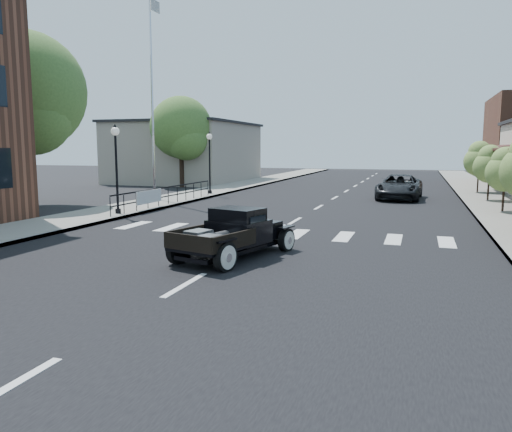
% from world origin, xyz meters
% --- Properties ---
extents(ground, '(120.00, 120.00, 0.00)m').
position_xyz_m(ground, '(0.00, 0.00, 0.00)').
color(ground, black).
rests_on(ground, ground).
extents(road, '(14.00, 80.00, 0.02)m').
position_xyz_m(road, '(0.00, 15.00, 0.01)').
color(road, black).
rests_on(road, ground).
extents(road_markings, '(12.00, 60.00, 0.06)m').
position_xyz_m(road_markings, '(0.00, 10.00, 0.00)').
color(road_markings, silver).
rests_on(road_markings, ground).
extents(sidewalk_left, '(3.00, 80.00, 0.15)m').
position_xyz_m(sidewalk_left, '(-8.50, 15.00, 0.07)').
color(sidewalk_left, gray).
rests_on(sidewalk_left, ground).
extents(sidewalk_right, '(3.00, 80.00, 0.15)m').
position_xyz_m(sidewalk_right, '(8.50, 15.00, 0.07)').
color(sidewalk_right, gray).
rests_on(sidewalk_right, ground).
extents(low_building_left, '(10.00, 12.00, 5.00)m').
position_xyz_m(low_building_left, '(-15.00, 28.00, 2.50)').
color(low_building_left, gray).
rests_on(low_building_left, ground).
extents(railing, '(0.08, 10.00, 1.00)m').
position_xyz_m(railing, '(-7.30, 10.00, 0.65)').
color(railing, black).
rests_on(railing, sidewalk_left).
extents(banner, '(0.04, 2.20, 0.60)m').
position_xyz_m(banner, '(-7.22, 8.00, 0.45)').
color(banner, silver).
rests_on(banner, sidewalk_left).
extents(lamp_post_b, '(0.36, 0.36, 3.80)m').
position_xyz_m(lamp_post_b, '(-7.60, 6.00, 2.05)').
color(lamp_post_b, black).
rests_on(lamp_post_b, sidewalk_left).
extents(lamp_post_c, '(0.36, 0.36, 3.80)m').
position_xyz_m(lamp_post_c, '(-7.60, 16.00, 2.05)').
color(lamp_post_c, black).
rests_on(lamp_post_c, sidewalk_left).
extents(flagpole, '(0.12, 0.12, 11.08)m').
position_xyz_m(flagpole, '(-9.20, 12.00, 5.69)').
color(flagpole, silver).
rests_on(flagpole, sidewalk_left).
extents(big_tree_near, '(5.92, 5.92, 8.69)m').
position_xyz_m(big_tree_near, '(-14.00, 8.00, 4.34)').
color(big_tree_near, '#42662B').
rests_on(big_tree_near, ground).
extents(big_tree_far, '(4.65, 4.65, 6.83)m').
position_xyz_m(big_tree_far, '(-12.50, 22.00, 3.42)').
color(big_tree_far, '#42662B').
rests_on(big_tree_far, ground).
extents(small_tree_c, '(1.65, 1.65, 2.75)m').
position_xyz_m(small_tree_c, '(8.30, 11.96, 1.53)').
color(small_tree_c, olive).
rests_on(small_tree_c, sidewalk_right).
extents(small_tree_d, '(1.72, 1.72, 2.87)m').
position_xyz_m(small_tree_d, '(8.30, 17.12, 1.58)').
color(small_tree_d, olive).
rests_on(small_tree_d, sidewalk_right).
extents(small_tree_e, '(1.88, 1.88, 3.14)m').
position_xyz_m(small_tree_e, '(8.30, 22.30, 1.72)').
color(small_tree_e, olive).
rests_on(small_tree_e, sidewalk_right).
extents(hotrod_pickup, '(2.87, 4.32, 1.37)m').
position_xyz_m(hotrod_pickup, '(0.04, -0.10, 0.69)').
color(hotrod_pickup, black).
rests_on(hotrod_pickup, ground).
extents(second_car, '(2.59, 5.20, 1.41)m').
position_xyz_m(second_car, '(3.66, 17.46, 0.71)').
color(second_car, black).
rests_on(second_car, ground).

